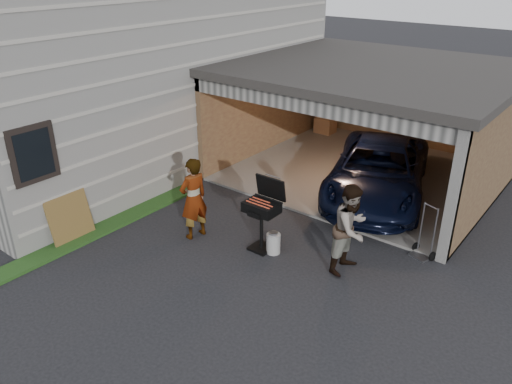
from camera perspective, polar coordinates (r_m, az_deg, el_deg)
ground at (r=9.53m, az=-10.29°, el=-9.01°), size 80.00×80.00×0.00m
house at (r=15.31m, az=-15.41°, el=14.86°), size 7.00×11.00×5.50m
groundcover_strip at (r=10.67m, az=-22.57°, el=-6.50°), size 0.50×8.00×0.06m
garage at (r=13.43m, az=13.59°, el=9.80°), size 6.80×6.30×2.90m
minivan at (r=12.21m, az=13.76°, el=2.11°), size 3.49×5.06×1.29m
woman at (r=10.17m, az=-7.16°, el=-0.75°), size 0.52×0.70×1.74m
man at (r=9.19m, az=10.81°, el=-4.14°), size 0.70×0.87×1.72m
bbq_grill at (r=9.66m, az=0.77°, el=-1.99°), size 0.66×0.58×1.48m
propane_tank at (r=9.85m, az=2.00°, el=-5.89°), size 0.34×0.34×0.42m
plywood_panel at (r=10.83m, az=-20.50°, el=-2.75°), size 0.26×0.92×1.01m
hand_truck at (r=10.24m, az=18.56°, el=-5.98°), size 0.49×0.45×1.11m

